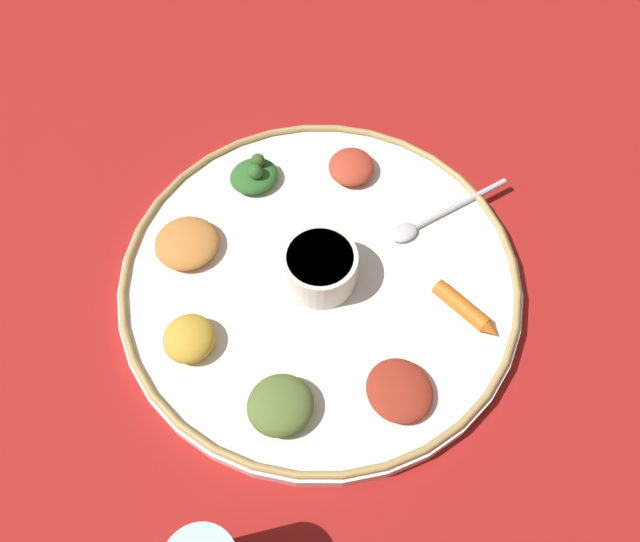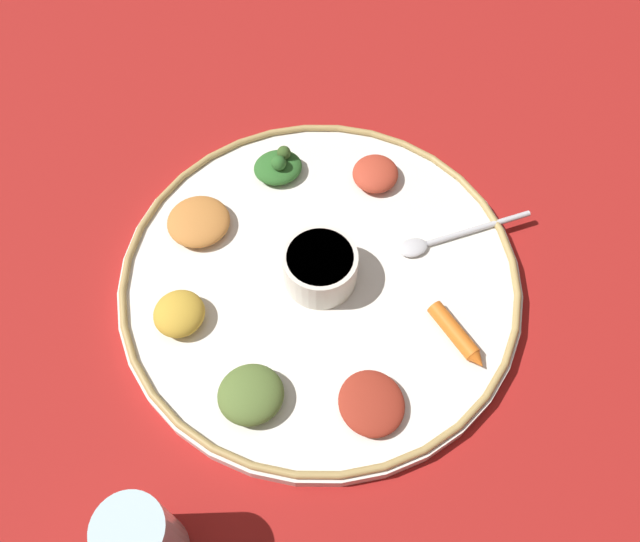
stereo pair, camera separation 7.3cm
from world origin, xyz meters
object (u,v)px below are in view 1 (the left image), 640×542
at_px(center_bowl, 320,267).
at_px(carrot_near_spoon, 465,309).
at_px(greens_pile, 254,175).
at_px(spoon, 431,219).

xyz_separation_m(center_bowl, carrot_near_spoon, (0.09, 0.14, -0.02)).
bearing_deg(greens_pile, center_bowl, 13.64).
bearing_deg(spoon, center_bowl, -76.12).
distance_m(center_bowl, spoon, 0.15).
height_order(center_bowl, spoon, center_bowl).
bearing_deg(center_bowl, spoon, 103.88).
bearing_deg(greens_pile, spoon, 57.70).
xyz_separation_m(center_bowl, greens_pile, (-0.15, -0.04, -0.01)).
distance_m(greens_pile, carrot_near_spoon, 0.29).
relative_size(spoon, carrot_near_spoon, 2.03).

